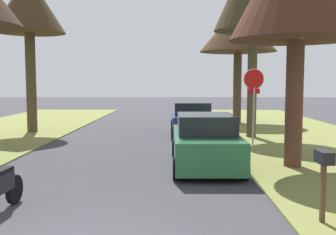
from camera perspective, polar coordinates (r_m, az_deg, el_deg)
stop_sign_far at (r=15.85m, az=12.16°, el=3.88°), size 0.81×0.22×2.97m
street_tree_right_far at (r=24.61m, az=10.01°, el=12.23°), size 4.57×4.57×6.95m
street_tree_left_mid_b at (r=20.97m, az=-19.31°, el=14.81°), size 3.44×3.44×7.61m
parked_sedan_green at (r=11.86m, az=5.33°, el=-3.57°), size 2.01×4.43×1.57m
parked_sedan_navy at (r=18.70m, az=3.40°, el=-0.36°), size 2.01×4.43×1.57m
curbside_mailbox at (r=7.49m, az=21.40°, el=-6.44°), size 0.22×0.44×1.27m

